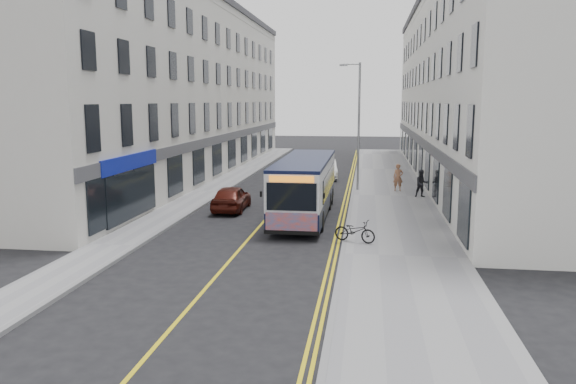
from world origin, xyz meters
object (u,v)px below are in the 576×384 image
(pedestrian_far, at_px, (422,183))
(streetlamp, at_px, (358,122))
(car_white, at_px, (326,169))
(pedestrian_near, at_px, (398,177))
(city_bus, at_px, (305,185))
(bicycle, at_px, (355,231))
(car_maroon, at_px, (231,198))

(pedestrian_far, bearing_deg, streetlamp, 138.40)
(pedestrian_far, distance_m, car_white, 10.19)
(pedestrian_near, height_order, pedestrian_far, pedestrian_near)
(city_bus, height_order, pedestrian_far, city_bus)
(bicycle, relative_size, car_white, 0.41)
(bicycle, xyz_separation_m, pedestrian_far, (3.60, 11.15, 0.35))
(bicycle, bearing_deg, streetlamp, 21.47)
(pedestrian_near, xyz_separation_m, car_maroon, (-8.93, -7.10, -0.29))
(streetlamp, distance_m, bicycle, 13.99)
(pedestrian_near, relative_size, pedestrian_far, 1.05)
(city_bus, height_order, pedestrian_near, city_bus)
(city_bus, distance_m, car_white, 14.11)
(city_bus, xyz_separation_m, car_white, (-0.03, 14.08, -0.90))
(city_bus, bearing_deg, bicycle, -63.46)
(pedestrian_near, bearing_deg, car_white, 127.02)
(city_bus, relative_size, car_white, 2.38)
(streetlamp, xyz_separation_m, bicycle, (0.23, -13.46, -3.81))
(city_bus, xyz_separation_m, pedestrian_near, (4.93, 8.19, -0.63))
(pedestrian_far, distance_m, car_maroon, 11.29)
(city_bus, relative_size, pedestrian_far, 6.24)
(city_bus, xyz_separation_m, car_maroon, (-4.00, 1.10, -0.92))
(pedestrian_far, xyz_separation_m, car_maroon, (-10.17, -4.90, -0.26))
(city_bus, distance_m, car_maroon, 4.25)
(car_white, bearing_deg, city_bus, -97.61)
(streetlamp, relative_size, city_bus, 0.80)
(pedestrian_near, bearing_deg, pedestrian_far, -63.53)
(streetlamp, height_order, car_maroon, streetlamp)
(streetlamp, height_order, pedestrian_near, streetlamp)
(pedestrian_far, bearing_deg, pedestrian_near, 109.09)
(car_white, bearing_deg, bicycle, -90.02)
(city_bus, xyz_separation_m, pedestrian_far, (6.17, 6.00, -0.67))
(pedestrian_far, bearing_deg, city_bus, -146.29)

